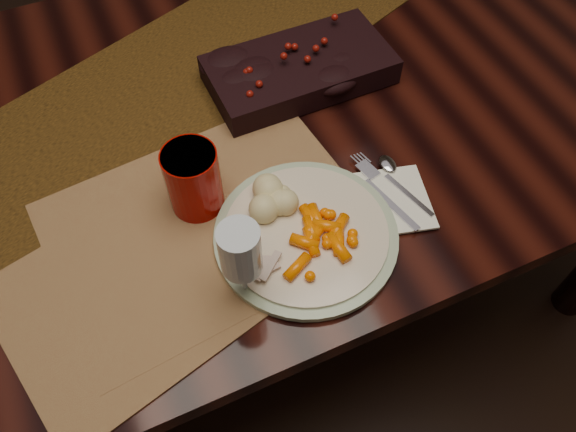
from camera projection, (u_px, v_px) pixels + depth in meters
name	position (u px, v px, depth m)	size (l,w,h in m)	color
floor	(258.00, 287.00, 1.70)	(5.00, 5.00, 0.00)	black
dining_table	(252.00, 218.00, 1.39)	(1.80, 1.00, 0.75)	black
table_runner	(192.00, 68.00, 1.14)	(1.70, 0.35, 0.00)	#382509
centerpiece	(300.00, 66.00, 1.09)	(0.35, 0.18, 0.07)	black
placemat_main	(208.00, 222.00, 0.93)	(0.50, 0.37, 0.00)	brown
placemat_second	(149.00, 281.00, 0.87)	(0.44, 0.32, 0.00)	brown
dinner_plate	(306.00, 234.00, 0.90)	(0.30, 0.30, 0.02)	beige
baby_carrots	(314.00, 238.00, 0.88)	(0.12, 0.10, 0.02)	#FF6B00
mashed_potatoes	(269.00, 196.00, 0.91)	(0.09, 0.08, 0.05)	#CABB90
turkey_shreds	(261.00, 264.00, 0.86)	(0.07, 0.06, 0.02)	beige
napkin	(394.00, 200.00, 0.95)	(0.12, 0.13, 0.00)	white
fork	(385.00, 195.00, 0.95)	(0.02, 0.16, 0.00)	silver
spoon	(402.00, 185.00, 0.96)	(0.03, 0.14, 0.00)	white
red_cup	(193.00, 180.00, 0.90)	(0.09, 0.09, 0.12)	#950702
wine_glass	(242.00, 265.00, 0.79)	(0.06, 0.06, 0.17)	#ADC1D3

